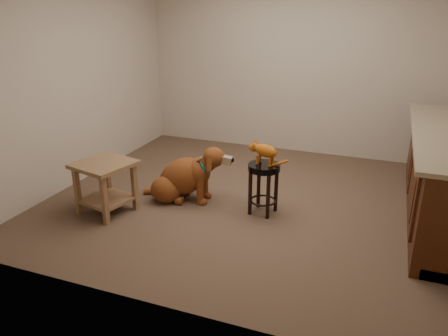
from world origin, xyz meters
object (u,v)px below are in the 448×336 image
at_px(padded_stool, 264,179).
at_px(wood_stool, 432,176).
at_px(side_table, 105,180).
at_px(golden_retriever, 184,178).
at_px(tabby_kitten, 264,151).

xyz_separation_m(padded_stool, wood_stool, (1.66, 0.76, -0.02)).
bearing_deg(side_table, golden_retriever, 42.91).
bearing_deg(golden_retriever, tabby_kitten, -7.32).
bearing_deg(tabby_kitten, wood_stool, 33.35).
height_order(padded_stool, wood_stool, wood_stool).
bearing_deg(golden_retriever, side_table, -143.72).
bearing_deg(side_table, tabby_kitten, 20.28).
xyz_separation_m(wood_stool, tabby_kitten, (-1.67, -0.76, 0.32)).
distance_m(golden_retriever, tabby_kitten, 1.03).
xyz_separation_m(padded_stool, golden_retriever, (-0.94, 0.01, -0.13)).
xyz_separation_m(wood_stool, golden_retriever, (-2.61, -0.75, -0.12)).
xyz_separation_m(padded_stool, tabby_kitten, (-0.01, 0.00, 0.31)).
height_order(padded_stool, side_table, side_table).
bearing_deg(tabby_kitten, golden_retriever, -171.80).
height_order(wood_stool, side_table, wood_stool).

